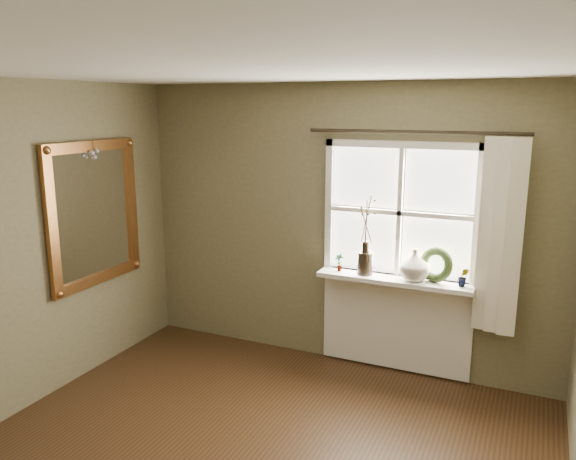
% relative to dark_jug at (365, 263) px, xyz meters
% --- Properties ---
extents(ceiling, '(4.50, 4.50, 0.00)m').
position_rel_dark_jug_xyz_m(ceiling, '(-0.28, -2.12, 1.58)').
color(ceiling, silver).
rests_on(ceiling, ground).
extents(wall_back, '(4.00, 0.10, 2.60)m').
position_rel_dark_jug_xyz_m(wall_back, '(-0.28, 0.18, 0.28)').
color(wall_back, '#6B6446').
rests_on(wall_back, ground).
extents(window_frame, '(1.36, 0.06, 1.24)m').
position_rel_dark_jug_xyz_m(window_frame, '(0.27, 0.11, 0.46)').
color(window_frame, white).
rests_on(window_frame, wall_back).
extents(window_sill, '(1.36, 0.26, 0.04)m').
position_rel_dark_jug_xyz_m(window_sill, '(0.27, 0.00, -0.12)').
color(window_sill, white).
rests_on(window_sill, wall_back).
extents(window_apron, '(1.36, 0.04, 0.88)m').
position_rel_dark_jug_xyz_m(window_apron, '(0.27, 0.11, -0.56)').
color(window_apron, white).
rests_on(window_apron, ground).
extents(dark_jug, '(0.14, 0.14, 0.20)m').
position_rel_dark_jug_xyz_m(dark_jug, '(0.00, 0.00, 0.00)').
color(dark_jug, black).
rests_on(dark_jug, window_sill).
extents(cream_vase, '(0.28, 0.28, 0.27)m').
position_rel_dark_jug_xyz_m(cream_vase, '(0.44, 0.00, 0.04)').
color(cream_vase, beige).
rests_on(cream_vase, window_sill).
extents(wreath, '(0.33, 0.23, 0.31)m').
position_rel_dark_jug_xyz_m(wreath, '(0.61, 0.04, 0.01)').
color(wreath, '#2C3D1B').
rests_on(wreath, window_sill).
extents(potted_plant_left, '(0.10, 0.09, 0.16)m').
position_rel_dark_jug_xyz_m(potted_plant_left, '(-0.24, 0.00, -0.02)').
color(potted_plant_left, '#2C3D1B').
rests_on(potted_plant_left, window_sill).
extents(potted_plant_right, '(0.10, 0.08, 0.16)m').
position_rel_dark_jug_xyz_m(potted_plant_right, '(0.85, 0.00, -0.02)').
color(potted_plant_right, '#2C3D1B').
rests_on(potted_plant_right, window_sill).
extents(curtain, '(0.36, 0.12, 1.59)m').
position_rel_dark_jug_xyz_m(curtain, '(1.11, 0.01, 0.34)').
color(curtain, '#EEE5CF').
rests_on(curtain, wall_back).
extents(curtain_rod, '(1.84, 0.03, 0.03)m').
position_rel_dark_jug_xyz_m(curtain_rod, '(0.37, 0.05, 1.16)').
color(curtain_rod, black).
rests_on(curtain_rod, wall_back).
extents(gilt_mirror, '(0.10, 1.08, 1.29)m').
position_rel_dark_jug_xyz_m(gilt_mirror, '(-2.25, -0.90, 0.43)').
color(gilt_mirror, white).
rests_on(gilt_mirror, wall_left).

